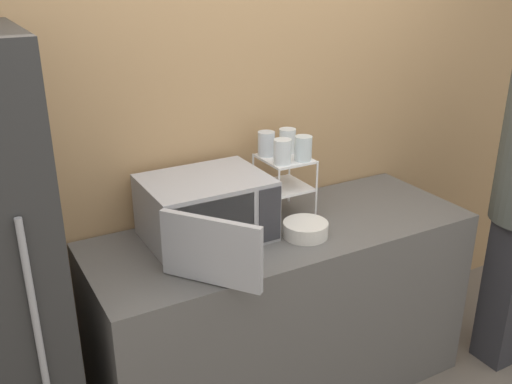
{
  "coord_description": "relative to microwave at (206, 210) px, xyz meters",
  "views": [
    {
      "loc": [
        -1.31,
        -1.71,
        2.1
      ],
      "look_at": [
        -0.13,
        0.38,
        1.13
      ],
      "focal_mm": 40.0,
      "sensor_mm": 36.0,
      "label": 1
    }
  ],
  "objects": [
    {
      "name": "glass_front_left",
      "position": [
        0.39,
        -0.01,
        0.21
      ],
      "size": [
        0.08,
        0.08,
        0.12
      ],
      "color": "silver",
      "rests_on": "dish_rack"
    },
    {
      "name": "glass_back_right",
      "position": [
        0.51,
        0.13,
        0.21
      ],
      "size": [
        0.08,
        0.08,
        0.12
      ],
      "color": "silver",
      "rests_on": "dish_rack"
    },
    {
      "name": "microwave",
      "position": [
        0.0,
        0.0,
        0.0
      ],
      "size": [
        0.57,
        0.77,
        0.29
      ],
      "color": "#ADADB2",
      "rests_on": "counter"
    },
    {
      "name": "bowl",
      "position": [
        0.41,
        -0.2,
        -0.11
      ],
      "size": [
        0.21,
        0.21,
        0.07
      ],
      "color": "silver",
      "rests_on": "counter"
    },
    {
      "name": "glass_front_right",
      "position": [
        0.51,
        -0.01,
        0.21
      ],
      "size": [
        0.08,
        0.08,
        0.12
      ],
      "color": "silver",
      "rests_on": "dish_rack"
    },
    {
      "name": "dish_rack",
      "position": [
        0.45,
        0.06,
        0.07
      ],
      "size": [
        0.22,
        0.26,
        0.3
      ],
      "color": "white",
      "rests_on": "counter"
    },
    {
      "name": "counter",
      "position": [
        0.36,
        -0.08,
        -0.61
      ],
      "size": [
        1.86,
        0.7,
        0.93
      ],
      "color": "#595654",
      "rests_on": "ground_plane"
    },
    {
      "name": "wall_back",
      "position": [
        0.36,
        0.31,
        0.23
      ],
      "size": [
        8.0,
        0.06,
        2.6
      ],
      "color": "tan",
      "rests_on": "ground_plane"
    },
    {
      "name": "glass_back_left",
      "position": [
        0.39,
        0.14,
        0.21
      ],
      "size": [
        0.08,
        0.08,
        0.12
      ],
      "color": "silver",
      "rests_on": "dish_rack"
    }
  ]
}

